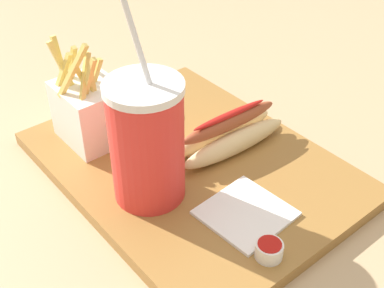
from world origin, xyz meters
name	(u,v)px	position (x,y,z in m)	size (l,w,h in m)	color
ground_plane	(192,176)	(0.00, 0.00, -0.01)	(2.40, 2.40, 0.02)	tan
food_tray	(192,166)	(0.00, 0.00, 0.01)	(0.46, 0.34, 0.02)	olive
soda_cup	(147,142)	(-0.02, 0.09, 0.10)	(0.10, 0.10, 0.27)	red
fries_basket	(90,110)	(0.14, 0.08, 0.07)	(0.10, 0.09, 0.17)	white
hot_dog_1	(229,134)	(-0.01, -0.06, 0.04)	(0.07, 0.19, 0.06)	#E5C689
ketchup_cup_1	(162,108)	(0.13, -0.04, 0.03)	(0.03, 0.03, 0.02)	white
ketchup_cup_2	(269,249)	(-0.20, 0.04, 0.03)	(0.03, 0.03, 0.02)	white
napkin_stack	(246,213)	(-0.13, 0.02, 0.02)	(0.10, 0.10, 0.00)	white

